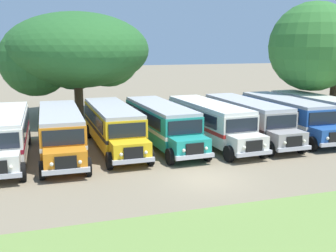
{
  "coord_description": "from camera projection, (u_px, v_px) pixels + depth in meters",
  "views": [
    {
      "loc": [
        -8.07,
        -18.75,
        6.99
      ],
      "look_at": [
        0.0,
        6.43,
        1.6
      ],
      "focal_mm": 43.52,
      "sensor_mm": 36.0,
      "label": 1
    }
  ],
  "objects": [
    {
      "name": "parked_bus_slot_7",
      "position": [
        286.0,
        115.0,
        31.41
      ],
      "size": [
        2.74,
        10.85,
        2.82
      ],
      "rotation": [
        0.0,
        0.0,
        -1.58
      ],
      "color": "#23519E",
      "rests_on": "ground_plane"
    },
    {
      "name": "parked_bus_slot_5",
      "position": [
        210.0,
        121.0,
        29.01
      ],
      "size": [
        3.22,
        10.92,
        2.82
      ],
      "rotation": [
        0.0,
        0.0,
        -1.51
      ],
      "color": "silver",
      "rests_on": "ground_plane"
    },
    {
      "name": "parked_bus_slot_1",
      "position": [
        5.0,
        133.0,
        24.98
      ],
      "size": [
        2.83,
        10.86,
        2.82
      ],
      "rotation": [
        0.0,
        0.0,
        -1.59
      ],
      "color": "silver",
      "rests_on": "ground_plane"
    },
    {
      "name": "parked_bus_slot_3",
      "position": [
        113.0,
        124.0,
        27.6
      ],
      "size": [
        2.83,
        10.86,
        2.82
      ],
      "rotation": [
        0.0,
        0.0,
        -1.55
      ],
      "color": "yellow",
      "rests_on": "ground_plane"
    },
    {
      "name": "broad_shade_tree",
      "position": [
        76.0,
        53.0,
        37.55
      ],
      "size": [
        13.28,
        14.04,
        9.79
      ],
      "color": "brown",
      "rests_on": "ground_plane"
    },
    {
      "name": "secondary_tree",
      "position": [
        334.0,
        44.0,
        37.44
      ],
      "size": [
        14.4,
        12.55,
        11.22
      ],
      "color": "brown",
      "rests_on": "ground_plane"
    },
    {
      "name": "parked_bus_slot_8",
      "position": [
        318.0,
        112.0,
        32.71
      ],
      "size": [
        3.07,
        10.89,
        2.82
      ],
      "rotation": [
        0.0,
        0.0,
        -1.53
      ],
      "color": "#23519E",
      "rests_on": "ground_plane"
    },
    {
      "name": "parked_bus_slot_6",
      "position": [
        247.0,
        118.0,
        30.18
      ],
      "size": [
        2.89,
        10.87,
        2.82
      ],
      "rotation": [
        0.0,
        0.0,
        -1.55
      ],
      "color": "#9E9993",
      "rests_on": "ground_plane"
    },
    {
      "name": "parked_bus_slot_4",
      "position": [
        161.0,
        122.0,
        28.4
      ],
      "size": [
        3.11,
        10.9,
        2.82
      ],
      "rotation": [
        0.0,
        0.0,
        -1.52
      ],
      "color": "teal",
      "rests_on": "ground_plane"
    },
    {
      "name": "ground_plane",
      "position": [
        205.0,
        179.0,
        21.31
      ],
      "size": [
        220.0,
        220.0,
        0.0
      ],
      "primitive_type": "plane",
      "color": "#84755B"
    },
    {
      "name": "parked_bus_slot_2",
      "position": [
        61.0,
        130.0,
        25.85
      ],
      "size": [
        2.82,
        10.86,
        2.82
      ],
      "rotation": [
        0.0,
        0.0,
        -1.59
      ],
      "color": "orange",
      "rests_on": "ground_plane"
    }
  ]
}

